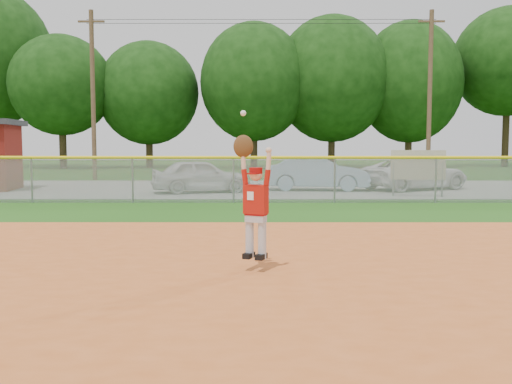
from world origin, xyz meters
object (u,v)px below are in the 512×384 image
(car_white_a, at_px, (201,176))
(ballplayer, at_px, (254,198))
(sponsor_sign, at_px, (418,166))
(car_white_b, at_px, (415,174))
(car_blue, at_px, (317,173))

(car_white_a, xyz_separation_m, ballplayer, (2.17, -14.00, 0.45))
(sponsor_sign, xyz_separation_m, ballplayer, (-5.90, -12.21, 0.01))
(car_white_a, bearing_deg, ballplayer, 172.60)
(ballplayer, bearing_deg, car_white_b, 66.57)
(car_white_b, distance_m, ballplayer, 16.89)
(car_white_a, distance_m, sponsor_sign, 8.27)
(car_white_a, xyz_separation_m, sponsor_sign, (8.06, -1.79, 0.44))
(car_blue, bearing_deg, car_white_a, 107.86)
(car_white_a, relative_size, car_blue, 0.92)
(car_white_a, distance_m, car_blue, 4.82)
(car_white_b, bearing_deg, car_blue, 68.56)
(car_blue, height_order, sponsor_sign, sponsor_sign)
(car_white_a, height_order, ballplayer, ballplayer)
(sponsor_sign, bearing_deg, car_white_a, 167.50)
(car_white_b, xyz_separation_m, ballplayer, (-6.71, -15.49, 0.46))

